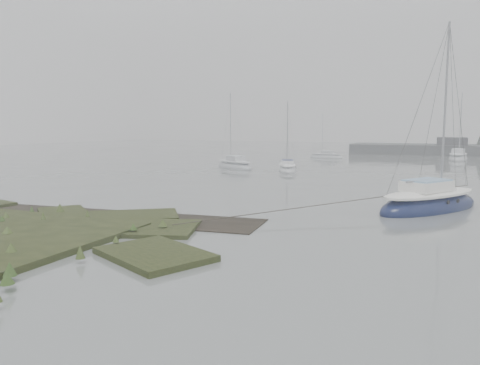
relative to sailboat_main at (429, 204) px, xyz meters
name	(u,v)px	position (x,y,z in m)	size (l,w,h in m)	color
ground	(337,171)	(-8.19, 18.11, -0.30)	(160.00, 160.00, 0.00)	slate
sailboat_main	(429,204)	(0.00, 0.00, 0.00)	(5.66, 7.05, 9.77)	#10183C
sailboat_white	(287,169)	(-12.43, 16.39, -0.09)	(3.13, 5.09, 6.83)	silver
sailboat_far_a	(234,166)	(-18.14, 17.34, -0.06)	(5.64, 4.78, 7.93)	#A1A5AB
sailboat_far_b	(458,158)	(2.37, 38.25, -0.03)	(2.77, 6.45, 8.83)	silver
sailboat_far_c	(326,157)	(-13.15, 35.35, -0.11)	(4.52, 2.02, 6.15)	silver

